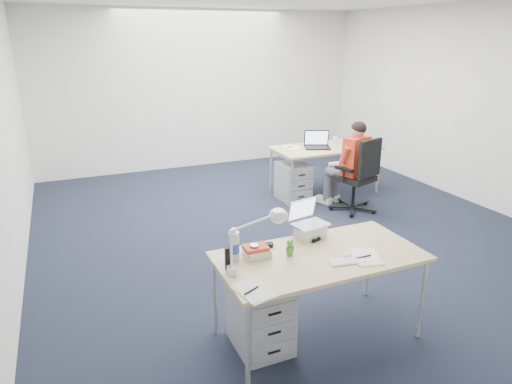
% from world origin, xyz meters
% --- Properties ---
extents(floor, '(7.00, 7.00, 0.00)m').
position_xyz_m(floor, '(0.00, 0.00, 0.00)').
color(floor, black).
rests_on(floor, ground).
extents(room, '(6.02, 7.02, 2.80)m').
position_xyz_m(room, '(0.00, 0.00, 1.71)').
color(room, silver).
rests_on(room, ground).
extents(desk_near, '(1.60, 0.80, 0.73)m').
position_xyz_m(desk_near, '(-0.75, -1.92, 0.68)').
color(desk_near, tan).
rests_on(desk_near, ground).
extents(desk_far, '(1.60, 0.80, 0.73)m').
position_xyz_m(desk_far, '(1.21, 1.18, 0.68)').
color(desk_far, tan).
rests_on(desk_far, ground).
extents(office_chair, '(0.83, 0.83, 1.05)m').
position_xyz_m(office_chair, '(1.20, 0.32, 0.30)').
color(office_chair, black).
rests_on(office_chair, ground).
extents(seated_person, '(0.53, 0.74, 1.24)m').
position_xyz_m(seated_person, '(1.15, 0.49, 0.63)').
color(seated_person, red).
rests_on(seated_person, ground).
extents(drawer_pedestal_near, '(0.40, 0.50, 0.55)m').
position_xyz_m(drawer_pedestal_near, '(-1.23, -1.86, 0.28)').
color(drawer_pedestal_near, '#A6A8AB').
rests_on(drawer_pedestal_near, ground).
extents(drawer_pedestal_far, '(0.40, 0.50, 0.55)m').
position_xyz_m(drawer_pedestal_far, '(0.62, 1.09, 0.28)').
color(drawer_pedestal_far, '#A6A8AB').
rests_on(drawer_pedestal_far, ground).
extents(silver_laptop, '(0.32, 0.27, 0.30)m').
position_xyz_m(silver_laptop, '(-0.65, -1.60, 0.88)').
color(silver_laptop, silver).
rests_on(silver_laptop, desk_near).
extents(wireless_keyboard, '(0.29, 0.16, 0.01)m').
position_xyz_m(wireless_keyboard, '(-0.62, -2.11, 0.74)').
color(wireless_keyboard, white).
rests_on(wireless_keyboard, desk_near).
extents(computer_mouse, '(0.08, 0.10, 0.03)m').
position_xyz_m(computer_mouse, '(-0.57, -2.03, 0.75)').
color(computer_mouse, white).
rests_on(computer_mouse, desk_near).
extents(headphones, '(0.23, 0.20, 0.03)m').
position_xyz_m(headphones, '(-1.11, -1.62, 0.75)').
color(headphones, black).
rests_on(headphones, desk_near).
extents(can_koozie, '(0.07, 0.07, 0.11)m').
position_xyz_m(can_koozie, '(-1.23, -1.76, 0.78)').
color(can_koozie, '#14143F').
rests_on(can_koozie, desk_near).
extents(water_bottle, '(0.09, 0.09, 0.26)m').
position_xyz_m(water_bottle, '(-1.39, -1.74, 0.86)').
color(water_bottle, silver).
rests_on(water_bottle, desk_near).
extents(bear_figurine, '(0.08, 0.07, 0.13)m').
position_xyz_m(bear_figurine, '(-0.96, -1.84, 0.80)').
color(bear_figurine, '#2B7D21').
rests_on(bear_figurine, desk_near).
extents(book_stack, '(0.23, 0.19, 0.09)m').
position_xyz_m(book_stack, '(-1.21, -1.76, 0.77)').
color(book_stack, silver).
rests_on(book_stack, desk_near).
extents(cordless_phone, '(0.05, 0.03, 0.17)m').
position_xyz_m(cordless_phone, '(-1.48, -1.86, 0.81)').
color(cordless_phone, black).
rests_on(cordless_phone, desk_near).
extents(papers_left, '(0.24, 0.31, 0.01)m').
position_xyz_m(papers_left, '(-1.43, -2.22, 0.73)').
color(papers_left, '#F2DA8C').
rests_on(papers_left, desk_near).
extents(papers_right, '(0.27, 0.32, 0.01)m').
position_xyz_m(papers_right, '(-0.45, -2.11, 0.73)').
color(papers_right, '#F2DA8C').
rests_on(papers_right, desk_near).
extents(sunglasses, '(0.11, 0.08, 0.02)m').
position_xyz_m(sunglasses, '(-0.65, -1.71, 0.74)').
color(sunglasses, black).
rests_on(sunglasses, desk_near).
extents(desk_lamp, '(0.43, 0.26, 0.46)m').
position_xyz_m(desk_lamp, '(-1.34, -1.94, 0.96)').
color(desk_lamp, silver).
rests_on(desk_lamp, desk_near).
extents(dark_laptop, '(0.49, 0.48, 0.27)m').
position_xyz_m(dark_laptop, '(1.04, 1.15, 0.87)').
color(dark_laptop, black).
rests_on(dark_laptop, desk_far).
extents(far_cup, '(0.10, 0.10, 0.11)m').
position_xyz_m(far_cup, '(1.46, 1.30, 0.78)').
color(far_cup, white).
rests_on(far_cup, desk_far).
extents(far_papers, '(0.23, 0.30, 0.01)m').
position_xyz_m(far_papers, '(0.70, 1.34, 0.73)').
color(far_papers, white).
rests_on(far_papers, desk_far).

